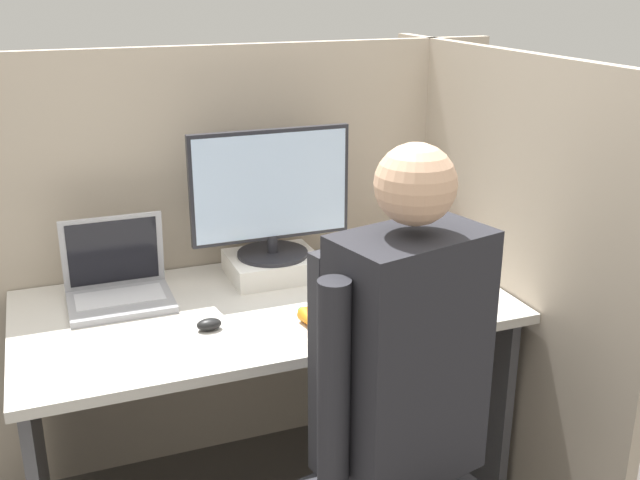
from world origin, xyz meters
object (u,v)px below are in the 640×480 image
Objects in this scene: monitor at (271,194)px; coffee_mug at (379,248)px; office_chair at (392,454)px; carrot_toy at (312,322)px; person at (411,403)px; paper_box at (273,265)px; laptop at (118,286)px; stapler at (435,255)px.

monitor is 5.44× the size of coffee_mug.
coffee_mug is (0.32, 0.77, 0.25)m from office_chair.
monitor is 0.50m from carrot_toy.
person is at bearing -111.21° from coffee_mug.
carrot_toy is at bearing -134.40° from coffee_mug.
paper_box is 0.27× the size of office_chair.
paper_box is 0.50m from laptop.
paper_box is at bearing 178.45° from coffee_mug.
carrot_toy is 0.43m from office_chair.
stapler is at bearing 57.56° from person.
coffee_mug is (0.38, -0.01, 0.01)m from paper_box.
laptop is 0.23× the size of person.
stapler is at bearing -22.86° from coffee_mug.
laptop is 1.04m from person.
office_chair is 0.78× the size of person.
carrot_toy is (-0.58, -0.34, -0.00)m from stapler.
laptop is 1.07m from stapler.
paper_box is 2.21× the size of stapler.
carrot_toy is 1.59× the size of coffee_mug.
coffee_mug is (0.38, -0.01, -0.23)m from monitor.
monitor is 0.96m from person.
person is 0.98m from coffee_mug.
person is at bearing -88.32° from monitor.
person is (0.53, -0.90, -0.01)m from laptop.
person reaches higher than office_chair.
carrot_toy is (-0.02, -0.42, -0.01)m from paper_box.
laptop is at bearing -176.28° from monitor.
laptop is at bearing 140.74° from carrot_toy.
stapler reaches higher than carrot_toy.
paper_box is at bearing 91.68° from person.
laptop reaches higher than carrot_toy.
person is 14.03× the size of coffee_mug.
person reaches higher than paper_box.
office_chair is (0.57, -0.75, -0.25)m from laptop.
carrot_toy is 0.11× the size of person.
person is at bearing -84.57° from carrot_toy.
coffee_mug is at bearing 45.60° from carrot_toy.
stapler is at bearing -8.95° from monitor.
carrot_toy is (-0.02, -0.43, -0.26)m from monitor.
monitor is at bearing 178.04° from coffee_mug.
stapler is 0.86× the size of carrot_toy.
stapler is 0.88m from office_chair.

